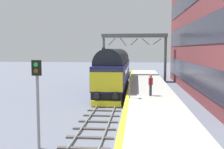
# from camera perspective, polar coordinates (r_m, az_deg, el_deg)

# --- Properties ---
(ground_plane) EXTENTS (140.00, 140.00, 0.00)m
(ground_plane) POSITION_cam_1_polar(r_m,az_deg,el_deg) (26.06, -0.22, -4.94)
(ground_plane) COLOR slate
(ground_plane) RESTS_ON ground
(track_main) EXTENTS (2.50, 60.00, 0.15)m
(track_main) POSITION_cam_1_polar(r_m,az_deg,el_deg) (26.05, -0.22, -4.82)
(track_main) COLOR slate
(track_main) RESTS_ON ground
(station_platform) EXTENTS (4.00, 44.00, 1.01)m
(station_platform) POSITION_cam_1_polar(r_m,az_deg,el_deg) (25.89, 7.76, -3.93)
(station_platform) COLOR #AEB0A7
(station_platform) RESTS_ON ground
(station_building) EXTENTS (4.52, 28.44, 15.84)m
(station_building) POSITION_cam_1_polar(r_m,az_deg,el_deg) (31.06, 19.70, 11.08)
(station_building) COLOR brown
(station_building) RESTS_ON ground
(diesel_locomotive) EXTENTS (2.74, 17.66, 4.68)m
(diesel_locomotive) POSITION_cam_1_polar(r_m,az_deg,el_deg) (30.27, 0.60, 1.23)
(diesel_locomotive) COLOR black
(diesel_locomotive) RESTS_ON ground
(signal_post_near) EXTENTS (0.44, 0.22, 4.15)m
(signal_post_near) POSITION_cam_1_polar(r_m,az_deg,el_deg) (13.00, -15.32, -3.90)
(signal_post_near) COLOR gray
(signal_post_near) RESTS_ON ground
(signal_post_mid) EXTENTS (0.44, 0.22, 4.84)m
(signal_post_mid) POSITION_cam_1_polar(r_m,az_deg,el_deg) (37.57, -1.76, 2.81)
(signal_post_mid) COLOR gray
(signal_post_mid) RESTS_ON ground
(platform_number_sign) EXTENTS (0.10, 0.44, 1.84)m
(platform_number_sign) POSITION_cam_1_polar(r_m,az_deg,el_deg) (20.32, 3.64, -1.49)
(platform_number_sign) COLOR slate
(platform_number_sign) RESTS_ON station_platform
(waiting_passenger) EXTENTS (0.45, 0.47, 1.64)m
(waiting_passenger) POSITION_cam_1_polar(r_m,az_deg,el_deg) (21.57, 8.07, -1.79)
(waiting_passenger) COLOR #343640
(waiting_passenger) RESTS_ON station_platform
(overhead_footbridge) EXTENTS (9.30, 2.00, 6.81)m
(overhead_footbridge) POSITION_cam_1_polar(r_m,az_deg,el_deg) (39.61, 4.69, 7.35)
(overhead_footbridge) COLOR slate
(overhead_footbridge) RESTS_ON ground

